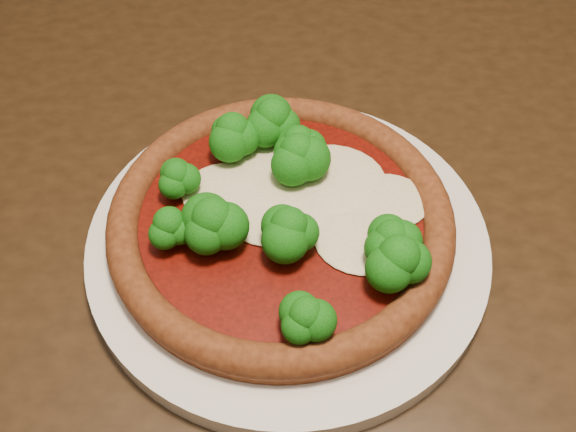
# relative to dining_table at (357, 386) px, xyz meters

# --- Properties ---
(dining_table) EXTENTS (1.24, 0.99, 0.75)m
(dining_table) POSITION_rel_dining_table_xyz_m (0.00, 0.00, 0.00)
(dining_table) COLOR black
(dining_table) RESTS_ON floor
(plate) EXTENTS (0.30, 0.30, 0.02)m
(plate) POSITION_rel_dining_table_xyz_m (-0.07, 0.06, 0.11)
(plate) COLOR silver
(plate) RESTS_ON dining_table
(pizza) EXTENTS (0.26, 0.26, 0.06)m
(pizza) POSITION_rel_dining_table_xyz_m (-0.07, 0.07, 0.14)
(pizza) COLOR brown
(pizza) RESTS_ON plate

